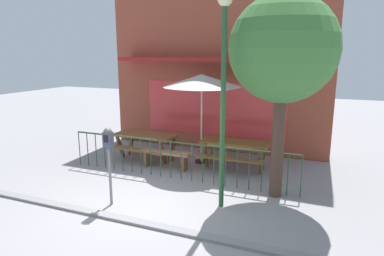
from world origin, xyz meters
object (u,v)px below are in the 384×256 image
(patio_umbrella, at_px, (202,81))
(parking_meter_near, at_px, (108,146))
(picnic_table_right, at_px, (235,147))
(street_lamp, at_px, (224,73))
(patio_bench, at_px, (165,156))
(street_tree, at_px, (283,50))
(picnic_table_left, at_px, (146,139))

(patio_umbrella, height_order, parking_meter_near, patio_umbrella)
(patio_umbrella, bearing_deg, parking_meter_near, -102.67)
(picnic_table_right, relative_size, patio_umbrella, 0.72)
(street_lamp, bearing_deg, patio_bench, 141.55)
(patio_umbrella, distance_m, street_tree, 2.93)
(parking_meter_near, height_order, street_lamp, street_lamp)
(patio_bench, height_order, street_tree, street_tree)
(parking_meter_near, bearing_deg, patio_bench, 89.39)
(patio_umbrella, height_order, street_tree, street_tree)
(street_tree, xyz_separation_m, street_lamp, (-0.95, -0.96, -0.43))
(picnic_table_left, xyz_separation_m, street_lamp, (3.01, -2.20, 2.10))
(picnic_table_right, distance_m, street_tree, 3.18)
(street_tree, bearing_deg, picnic_table_left, 162.63)
(picnic_table_left, height_order, street_lamp, street_lamp)
(picnic_table_right, distance_m, patio_umbrella, 2.02)
(picnic_table_right, relative_size, street_tree, 0.42)
(picnic_table_left, xyz_separation_m, patio_bench, (0.89, -0.52, -0.26))
(patio_bench, relative_size, parking_meter_near, 0.86)
(parking_meter_near, bearing_deg, street_tree, 29.53)
(picnic_table_right, bearing_deg, picnic_table_left, -176.39)
(picnic_table_right, relative_size, parking_meter_near, 1.11)
(street_lamp, bearing_deg, picnic_table_left, 143.83)
(patio_bench, bearing_deg, patio_umbrella, 49.83)
(picnic_table_left, height_order, street_tree, street_tree)
(patio_bench, xyz_separation_m, street_tree, (3.06, -0.72, 2.79))
(patio_umbrella, bearing_deg, picnic_table_right, -9.09)
(picnic_table_left, relative_size, patio_umbrella, 0.75)
(parking_meter_near, bearing_deg, street_lamp, 20.19)
(patio_umbrella, height_order, patio_bench, patio_umbrella)
(picnic_table_right, bearing_deg, street_tree, -47.08)
(patio_umbrella, relative_size, parking_meter_near, 1.54)
(patio_umbrella, bearing_deg, patio_bench, -130.17)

